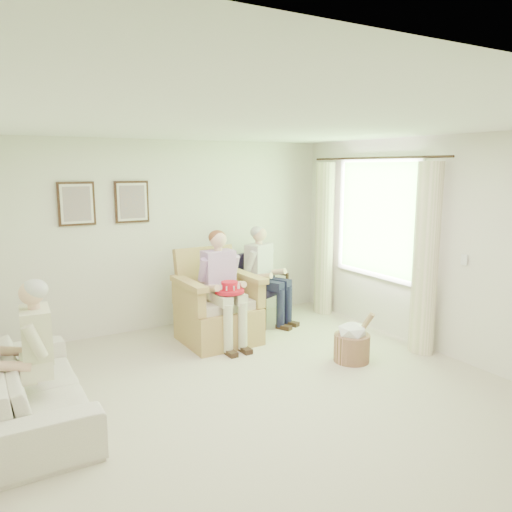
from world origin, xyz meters
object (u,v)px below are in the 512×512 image
at_px(person_dark, 263,268).
at_px(hatbox, 352,341).
at_px(person_wicker, 222,279).
at_px(sofa, 35,387).
at_px(wicker_armchair, 217,312).
at_px(person_sofa, 32,346).
at_px(red_hat, 230,289).
at_px(wood_armchair, 257,284).

xyz_separation_m(person_dark, hatbox, (0.16, -1.77, -0.57)).
bearing_deg(person_dark, person_wicker, -175.33).
height_order(person_wicker, person_dark, person_wicker).
bearing_deg(sofa, person_dark, -66.55).
xyz_separation_m(wicker_armchair, person_sofa, (-2.29, -1.13, 0.33)).
bearing_deg(person_dark, sofa, 178.69).
height_order(wicker_armchair, person_wicker, person_wicker).
distance_m(person_wicker, hatbox, 1.75).
distance_m(wicker_armchair, red_hat, 0.53).
relative_size(wicker_armchair, person_dark, 0.87).
bearing_deg(wicker_armchair, person_sofa, -154.98).
height_order(wood_armchair, red_hat, wood_armchair).
height_order(person_sofa, hatbox, person_sofa).
bearing_deg(hatbox, person_dark, 95.05).
bearing_deg(person_wicker, wood_armchair, 35.56).
bearing_deg(wicker_armchair, sofa, -156.92).
distance_m(person_dark, red_hat, 1.14).
height_order(wicker_armchair, hatbox, wicker_armchair).
distance_m(sofa, person_sofa, 0.43).
distance_m(wood_armchair, red_hat, 1.27).
distance_m(wicker_armchair, person_dark, 1.06).
bearing_deg(hatbox, wicker_armchair, 126.71).
distance_m(sofa, hatbox, 3.37).
relative_size(sofa, person_dark, 1.47).
bearing_deg(hatbox, wood_armchair, 94.62).
relative_size(sofa, hatbox, 3.34).
height_order(person_dark, red_hat, person_dark).
height_order(sofa, person_wicker, person_wicker).
bearing_deg(person_sofa, wicker_armchair, 120.14).
distance_m(wood_armchair, person_wicker, 1.16).
bearing_deg(person_wicker, person_dark, 28.23).
distance_m(wood_armchair, hatbox, 1.96).
relative_size(person_wicker, person_dark, 1.04).
bearing_deg(sofa, person_wicker, -69.06).
relative_size(person_sofa, hatbox, 2.06).
bearing_deg(person_sofa, sofa, -176.07).
relative_size(person_dark, hatbox, 2.26).
distance_m(sofa, red_hat, 2.44).
relative_size(person_wicker, hatbox, 2.34).
height_order(person_dark, hatbox, person_dark).
xyz_separation_m(sofa, person_sofa, (-0.00, -0.09, 0.42)).
height_order(wicker_armchair, person_sofa, person_sofa).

